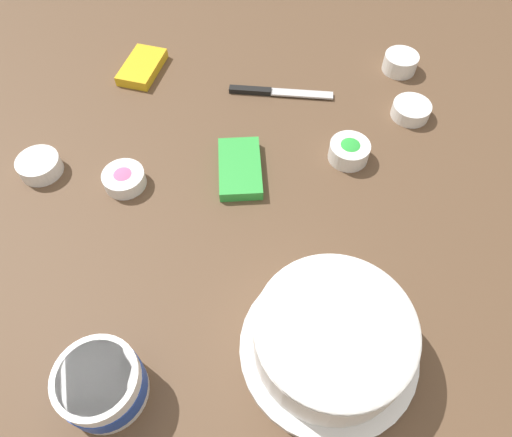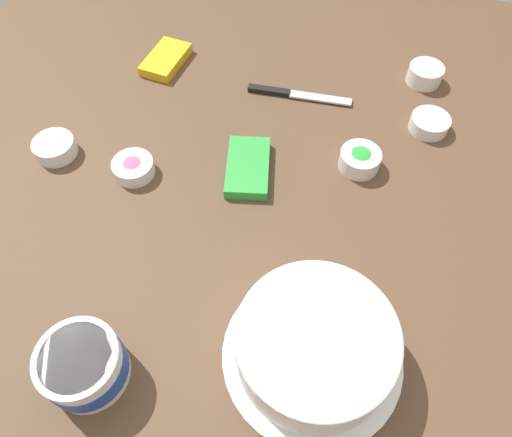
# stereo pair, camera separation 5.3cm
# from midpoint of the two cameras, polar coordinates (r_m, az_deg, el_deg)

# --- Properties ---
(ground_plane) EXTENTS (1.54, 1.54, 0.00)m
(ground_plane) POSITION_cam_midpoint_polar(r_m,az_deg,el_deg) (0.94, -1.22, 5.20)
(ground_plane) COLOR brown
(frosted_cake) EXTENTS (0.28, 0.28, 0.11)m
(frosted_cake) POSITION_cam_midpoint_polar(r_m,az_deg,el_deg) (0.72, 9.37, -15.12)
(frosted_cake) COLOR white
(frosted_cake) RESTS_ON ground_plane
(frosting_tub) EXTENTS (0.12, 0.12, 0.08)m
(frosting_tub) POSITION_cam_midpoint_polar(r_m,az_deg,el_deg) (0.75, -18.28, -16.70)
(frosting_tub) COLOR white
(frosting_tub) RESTS_ON ground_plane
(spreading_knife) EXTENTS (0.03, 0.24, 0.01)m
(spreading_knife) POSITION_cam_midpoint_polar(r_m,az_deg,el_deg) (1.10, 5.57, 14.83)
(spreading_knife) COLOR silver
(spreading_knife) RESTS_ON ground_plane
(sprinkle_bowl_green) EXTENTS (0.08, 0.08, 0.04)m
(sprinkle_bowl_green) POSITION_cam_midpoint_polar(r_m,az_deg,el_deg) (0.97, 14.09, 6.97)
(sprinkle_bowl_green) COLOR white
(sprinkle_bowl_green) RESTS_ON ground_plane
(sprinkle_bowl_blue) EXTENTS (0.08, 0.08, 0.04)m
(sprinkle_bowl_blue) POSITION_cam_midpoint_polar(r_m,az_deg,el_deg) (1.20, 21.13, 16.04)
(sprinkle_bowl_blue) COLOR white
(sprinkle_bowl_blue) RESTS_ON ground_plane
(sprinkle_bowl_yellow) EXTENTS (0.08, 0.08, 0.03)m
(sprinkle_bowl_yellow) POSITION_cam_midpoint_polar(r_m,az_deg,el_deg) (1.09, 21.71, 10.66)
(sprinkle_bowl_yellow) COLOR white
(sprinkle_bowl_yellow) RESTS_ON ground_plane
(sprinkle_bowl_pink) EXTENTS (0.08, 0.08, 0.03)m
(sprinkle_bowl_pink) POSITION_cam_midpoint_polar(r_m,az_deg,el_deg) (0.95, -13.15, 6.02)
(sprinkle_bowl_pink) COLOR white
(sprinkle_bowl_pink) RESTS_ON ground_plane
(sprinkle_bowl_orange) EXTENTS (0.08, 0.08, 0.03)m
(sprinkle_bowl_orange) POSITION_cam_midpoint_polar(r_m,az_deg,el_deg) (1.04, -21.94, 7.98)
(sprinkle_bowl_orange) COLOR white
(sprinkle_bowl_orange) RESTS_ON ground_plane
(candy_box_lower) EXTENTS (0.16, 0.11, 0.02)m
(candy_box_lower) POSITION_cam_midpoint_polar(r_m,az_deg,el_deg) (0.94, 0.65, 6.19)
(candy_box_lower) COLOR green
(candy_box_lower) RESTS_ON ground_plane
(candy_box_upper) EXTENTS (0.14, 0.09, 0.02)m
(candy_box_upper) POSITION_cam_midpoint_polar(r_m,az_deg,el_deg) (1.20, -9.59, 18.49)
(candy_box_upper) COLOR yellow
(candy_box_upper) RESTS_ON ground_plane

